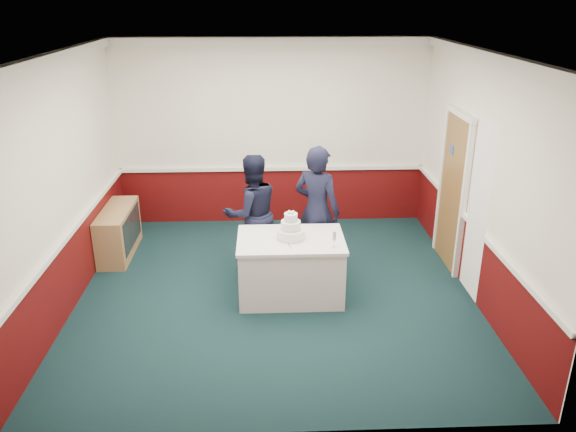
{
  "coord_description": "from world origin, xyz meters",
  "views": [
    {
      "loc": [
        -0.11,
        -6.39,
        3.6
      ],
      "look_at": [
        0.15,
        -0.1,
        1.1
      ],
      "focal_mm": 35.0,
      "sensor_mm": 36.0,
      "label": 1
    }
  ],
  "objects_px": {
    "sideboard": "(119,232)",
    "champagne_flute": "(334,237)",
    "person_man": "(252,213)",
    "person_woman": "(317,211)",
    "cake_knife": "(289,245)",
    "cake_table": "(291,267)",
    "wedding_cake": "(291,230)"
  },
  "relations": [
    {
      "from": "cake_knife",
      "to": "champagne_flute",
      "type": "relative_size",
      "value": 1.07
    },
    {
      "from": "wedding_cake",
      "to": "person_woman",
      "type": "height_order",
      "value": "person_woman"
    },
    {
      "from": "sideboard",
      "to": "person_man",
      "type": "height_order",
      "value": "person_man"
    },
    {
      "from": "person_man",
      "to": "person_woman",
      "type": "bearing_deg",
      "value": 151.48
    },
    {
      "from": "person_man",
      "to": "champagne_flute",
      "type": "bearing_deg",
      "value": 112.32
    },
    {
      "from": "cake_table",
      "to": "person_woman",
      "type": "distance_m",
      "value": 0.91
    },
    {
      "from": "sideboard",
      "to": "wedding_cake",
      "type": "height_order",
      "value": "wedding_cake"
    },
    {
      "from": "person_woman",
      "to": "cake_table",
      "type": "bearing_deg",
      "value": 91.29
    },
    {
      "from": "cake_knife",
      "to": "cake_table",
      "type": "bearing_deg",
      "value": 72.01
    },
    {
      "from": "cake_knife",
      "to": "champagne_flute",
      "type": "height_order",
      "value": "champagne_flute"
    },
    {
      "from": "cake_table",
      "to": "champagne_flute",
      "type": "height_order",
      "value": "champagne_flute"
    },
    {
      "from": "person_man",
      "to": "person_woman",
      "type": "relative_size",
      "value": 0.92
    },
    {
      "from": "cake_knife",
      "to": "person_man",
      "type": "bearing_deg",
      "value": 105.8
    },
    {
      "from": "cake_table",
      "to": "person_woman",
      "type": "bearing_deg",
      "value": 60.02
    },
    {
      "from": "wedding_cake",
      "to": "cake_knife",
      "type": "xyz_separation_m",
      "value": [
        -0.03,
        -0.2,
        -0.11
      ]
    },
    {
      "from": "cake_knife",
      "to": "person_woman",
      "type": "xyz_separation_m",
      "value": [
        0.41,
        0.86,
        0.1
      ]
    },
    {
      "from": "sideboard",
      "to": "person_woman",
      "type": "distance_m",
      "value": 2.98
    },
    {
      "from": "cake_table",
      "to": "person_woman",
      "type": "height_order",
      "value": "person_woman"
    },
    {
      "from": "person_woman",
      "to": "champagne_flute",
      "type": "bearing_deg",
      "value": 128.41
    },
    {
      "from": "sideboard",
      "to": "champagne_flute",
      "type": "distance_m",
      "value": 3.43
    },
    {
      "from": "wedding_cake",
      "to": "champagne_flute",
      "type": "relative_size",
      "value": 1.78
    },
    {
      "from": "cake_table",
      "to": "sideboard",
      "type": "bearing_deg",
      "value": 151.65
    },
    {
      "from": "person_woman",
      "to": "wedding_cake",
      "type": "bearing_deg",
      "value": 91.29
    },
    {
      "from": "champagne_flute",
      "to": "person_man",
      "type": "height_order",
      "value": "person_man"
    },
    {
      "from": "wedding_cake",
      "to": "champagne_flute",
      "type": "bearing_deg",
      "value": -29.25
    },
    {
      "from": "cake_table",
      "to": "person_man",
      "type": "height_order",
      "value": "person_man"
    },
    {
      "from": "wedding_cake",
      "to": "person_man",
      "type": "relative_size",
      "value": 0.22
    },
    {
      "from": "champagne_flute",
      "to": "sideboard",
      "type": "bearing_deg",
      "value": 151.5
    },
    {
      "from": "cake_knife",
      "to": "wedding_cake",
      "type": "bearing_deg",
      "value": 72.01
    },
    {
      "from": "wedding_cake",
      "to": "cake_knife",
      "type": "height_order",
      "value": "wedding_cake"
    },
    {
      "from": "cake_knife",
      "to": "person_man",
      "type": "height_order",
      "value": "person_man"
    },
    {
      "from": "sideboard",
      "to": "person_man",
      "type": "distance_m",
      "value": 2.1
    }
  ]
}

